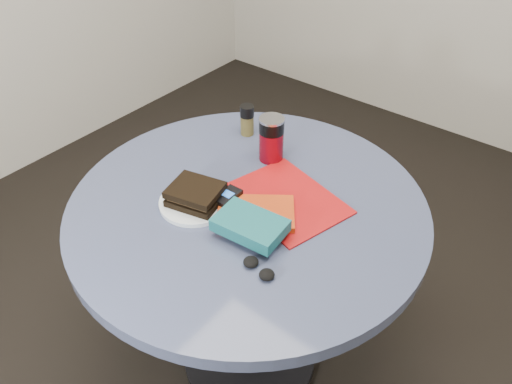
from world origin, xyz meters
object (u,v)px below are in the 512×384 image
Objects in this scene: plate at (195,202)px; novel at (250,225)px; table at (248,244)px; red_book at (256,213)px; magazine at (287,199)px; headphones at (259,268)px; soda_can at (271,139)px; pepper_grinder at (247,120)px; mp3_player at (228,196)px; sandwich at (196,194)px.

novel is at bearing -2.32° from plate.
red_book reaches higher than table.
table is 0.22m from plate.
plate reaches higher than magazine.
headphones is at bearing -45.16° from table.
magazine is 0.18m from novel.
magazine is at bearing -40.98° from soda_can.
table is 5.02× the size of plate.
plate is 0.25m from magazine.
novel reaches higher than plate.
novel is at bearing -70.53° from magazine.
pepper_grinder is 0.60× the size of novel.
soda_can reaches higher than red_book.
mp3_player reaches higher than red_book.
headphones is (0.26, -0.39, -0.06)m from soda_can.
magazine is (0.16, -0.14, -0.07)m from soda_can.
table is at bearing -122.09° from magazine.
table is at bearing 43.04° from sandwich.
sandwich is at bearing -121.69° from magazine.
sandwich reaches higher than table.
pepper_grinder reaches higher than novel.
table is 3.17× the size of magazine.
novel is (0.04, -0.07, 0.03)m from red_book.
table is 0.19m from red_book.
pepper_grinder is at bearing 162.06° from magazine.
plate is at bearing -122.56° from magazine.
plate is 1.14× the size of novel.
headphones is at bearing -33.04° from mp3_player.
headphones reaches higher than table.
novel is (0.20, -0.01, 0.03)m from plate.
novel is at bearing -48.21° from table.
sandwich is at bearing -140.39° from mp3_player.
red_book is at bearing -47.85° from pepper_grinder.
pepper_grinder is at bearing 124.57° from novel.
sandwich reaches higher than mp3_player.
soda_can is 0.28m from red_book.
mp3_player is 0.26m from headphones.
red_book is (0.28, -0.31, -0.04)m from pepper_grinder.
magazine is at bearing 42.73° from sandwich.
mp3_player is (-0.12, -0.11, 0.03)m from magazine.
headphones is at bearing -86.38° from red_book.
novel is (0.17, -0.31, -0.03)m from soda_can.
soda_can is 1.37× the size of pepper_grinder.
table is 12.23× the size of mp3_player.
novel reaches higher than table.
soda_can is at bearing -23.99° from pepper_grinder.
soda_can is (-0.08, 0.21, 0.24)m from table.
mp3_player is at bearing -120.04° from magazine.
soda_can is 0.82× the size of novel.
pepper_grinder is at bearing 120.63° from mp3_player.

